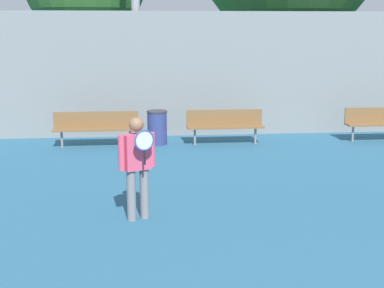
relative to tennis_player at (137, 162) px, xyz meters
The scene contains 6 objects.
tennis_player is the anchor object (origin of this frame).
bench_courtside_near 5.85m from the tennis_player, 67.69° to the left, with size 1.96×0.40×0.87m.
bench_courtside_far 5.51m from the tennis_player, 100.96° to the left, with size 2.11×0.40×0.87m.
bench_by_gate 8.30m from the tennis_player, 40.64° to the left, with size 1.73×0.40×0.87m.
trash_bin 5.56m from the tennis_player, 84.96° to the left, with size 0.52×0.52×0.87m.
back_fence 6.94m from the tennis_player, 73.88° to the left, with size 24.11×0.06×3.37m.
Camera 1 is at (-1.86, -1.26, 2.90)m, focal length 50.00 mm.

